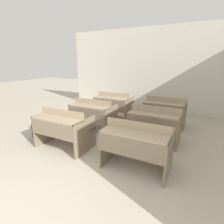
{
  "coord_description": "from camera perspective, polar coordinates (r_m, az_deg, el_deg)",
  "views": [
    {
      "loc": [
        1.72,
        -0.93,
        1.84
      ],
      "look_at": [
        0.01,
        2.39,
        0.77
      ],
      "focal_mm": 28.0,
      "sensor_mm": 36.0,
      "label": 1
    }
  ],
  "objects": [
    {
      "name": "ground_plane",
      "position": [
        2.68,
        -28.23,
        -29.61
      ],
      "size": [
        30.0,
        30.0,
        0.0
      ],
      "primitive_type": "plane",
      "color": "#B2A893"
    },
    {
      "name": "wall_back",
      "position": [
        6.98,
        13.36,
        13.16
      ],
      "size": [
        7.12,
        0.06,
        3.09
      ],
      "color": "beige",
      "rests_on": "ground_plane"
    },
    {
      "name": "bench_front_left",
      "position": [
        3.95,
        -15.74,
        -4.8
      ],
      "size": [
        1.15,
        0.74,
        0.87
      ],
      "color": "#7A6B54",
      "rests_on": "ground_plane"
    },
    {
      "name": "bench_front_right",
      "position": [
        3.12,
        8.03,
        -10.08
      ],
      "size": [
        1.15,
        0.74,
        0.87
      ],
      "color": "#7F7059",
      "rests_on": "ground_plane"
    },
    {
      "name": "bench_second_left",
      "position": [
        4.85,
        -6.33,
        -0.44
      ],
      "size": [
        1.15,
        0.74,
        0.87
      ],
      "color": "#7B6B55",
      "rests_on": "ground_plane"
    },
    {
      "name": "bench_second_right",
      "position": [
        4.22,
        13.67,
        -3.33
      ],
      "size": [
        1.15,
        0.74,
        0.87
      ],
      "color": "#7B6B54",
      "rests_on": "ground_plane"
    },
    {
      "name": "bench_third_left",
      "position": [
        5.86,
        0.37,
        2.56
      ],
      "size": [
        1.15,
        0.74,
        0.87
      ],
      "color": "#80715A",
      "rests_on": "ground_plane"
    },
    {
      "name": "bench_third_right",
      "position": [
        5.36,
        16.8,
        0.57
      ],
      "size": [
        1.15,
        0.74,
        0.87
      ],
      "color": "#796952",
      "rests_on": "ground_plane"
    },
    {
      "name": "schoolbag",
      "position": [
        4.79,
        -22.18,
        -5.54
      ],
      "size": [
        0.36,
        0.29,
        0.36
      ],
      "color": "black",
      "rests_on": "ground_plane"
    }
  ]
}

